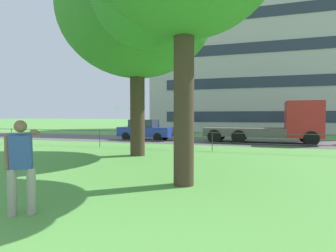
# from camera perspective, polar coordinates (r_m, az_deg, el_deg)

# --- Properties ---
(street_strip) EXTENTS (80.00, 6.53, 0.01)m
(street_strip) POSITION_cam_1_polar(r_m,az_deg,el_deg) (20.60, 11.41, -3.02)
(street_strip) COLOR #565454
(street_strip) RESTS_ON ground
(park_fence) EXTENTS (39.59, 0.04, 1.00)m
(park_fence) POSITION_cam_1_polar(r_m,az_deg,el_deg) (14.66, 8.96, -2.40)
(park_fence) COLOR #333833
(park_fence) RESTS_ON ground
(tree_large_lawn) EXTENTS (7.04, 7.21, 9.54)m
(tree_large_lawn) POSITION_cam_1_polar(r_m,az_deg,el_deg) (13.86, -6.19, 22.18)
(tree_large_lawn) COLOR #423023
(tree_large_lawn) RESTS_ON ground
(person_thrower) EXTENTS (0.47, 0.88, 1.74)m
(person_thrower) POSITION_cam_1_polar(r_m,az_deg,el_deg) (5.83, -27.61, -6.82)
(person_thrower) COLOR gray
(person_thrower) RESTS_ON ground
(frisbee) EXTENTS (0.38, 0.38, 0.03)m
(frisbee) POSITION_cam_1_polar(r_m,az_deg,el_deg) (5.69, -9.25, 3.49)
(frisbee) COLOR white
(car_blue_far_right) EXTENTS (4.02, 1.85, 1.54)m
(car_blue_far_right) POSITION_cam_1_polar(r_m,az_deg,el_deg) (21.14, -4.62, -0.75)
(car_blue_far_right) COLOR #233899
(car_blue_far_right) RESTS_ON ground
(flatbed_truck_far_left) EXTENTS (7.35, 2.58, 2.75)m
(flatbed_truck_far_left) POSITION_cam_1_polar(r_m,az_deg,el_deg) (19.70, 21.47, 0.19)
(flatbed_truck_far_left) COLOR #B22323
(flatbed_truck_far_left) RESTS_ON ground
(apartment_building_background) EXTENTS (26.14, 12.68, 17.72)m
(apartment_building_background) POSITION_cam_1_polar(r_m,az_deg,el_deg) (36.63, 19.87, 13.04)
(apartment_building_background) COLOR #B7B2AD
(apartment_building_background) RESTS_ON ground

